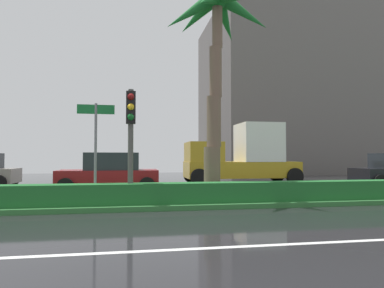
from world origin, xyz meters
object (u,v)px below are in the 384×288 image
Objects in this scene: traffic_signal_median_right at (131,125)px; car_in_traffic_third at (110,173)px; palm_tree_centre_left at (216,33)px; box_truck_lead at (242,157)px; street_name_sign at (96,139)px.

traffic_signal_median_right is 0.79× the size of car_in_traffic_third.
car_in_traffic_third is (-3.80, 4.25, -5.01)m from palm_tree_centre_left.
traffic_signal_median_right is 5.57m from car_in_traffic_third.
box_truck_lead is (6.32, 8.50, -0.95)m from traffic_signal_median_right.
palm_tree_centre_left reaches higher than box_truck_lead.
box_truck_lead is (7.36, 8.21, -0.53)m from street_name_sign.
palm_tree_centre_left is at bearing 18.84° from traffic_signal_median_right.
street_name_sign is (-1.04, 0.28, -0.42)m from traffic_signal_median_right.
palm_tree_centre_left is 2.48× the size of street_name_sign.
traffic_signal_median_right is at bearing -161.16° from palm_tree_centre_left.
traffic_signal_median_right is 1.16m from street_name_sign.
palm_tree_centre_left is 7.59m from car_in_traffic_third.
car_in_traffic_third is at bearing 131.77° from palm_tree_centre_left.
box_truck_lead is at bearing 48.13° from street_name_sign.
traffic_signal_median_right is 0.53× the size of box_truck_lead.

